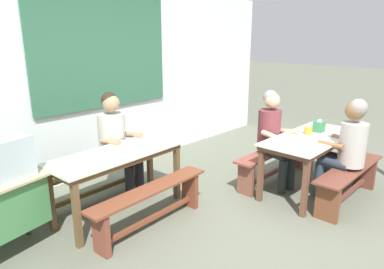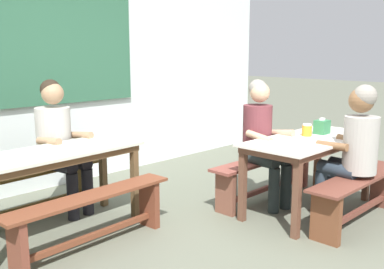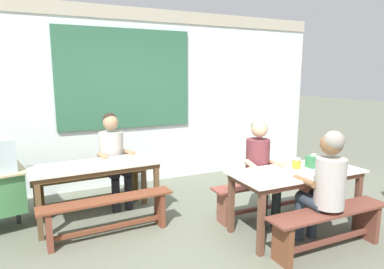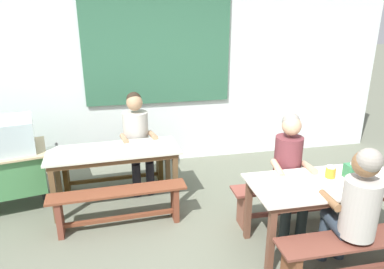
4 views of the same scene
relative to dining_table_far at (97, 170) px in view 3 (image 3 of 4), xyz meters
name	(u,v)px [view 3 (image 3 of 4)]	position (x,y,z in m)	size (l,w,h in m)	color
ground_plane	(214,244)	(1.02, -1.18, -0.65)	(40.00, 40.00, 0.00)	#646857
backdrop_wall	(142,94)	(1.01, 1.30, 0.85)	(6.74, 0.23, 2.88)	white
dining_table_far	(97,170)	(0.00, 0.00, 0.00)	(1.58, 0.67, 0.74)	silver
dining_table_near	(296,177)	(2.03, -1.31, 0.00)	(1.55, 0.71, 0.74)	white
bench_far_back	(90,186)	(-0.02, 0.51, -0.35)	(1.51, 0.37, 0.45)	#563D19
bench_far_front	(108,212)	(0.02, -0.51, -0.36)	(1.51, 0.31, 0.45)	brown
bench_near_back	(268,193)	(2.04, -0.79, -0.35)	(1.58, 0.27, 0.45)	brown
bench_near_front	(329,225)	(2.03, -1.82, -0.36)	(1.44, 0.32, 0.45)	brown
person_near_front	(325,182)	(2.01, -1.75, 0.09)	(0.44, 0.54, 1.29)	#2D3A47
person_right_near_table	(260,164)	(1.85, -0.86, 0.08)	(0.44, 0.53, 1.29)	#212A29
person_center_facing	(113,153)	(0.31, 0.46, 0.09)	(0.48, 0.59, 1.31)	black
tissue_box	(313,161)	(2.31, -1.27, 0.16)	(0.15, 0.12, 0.16)	#347E4C
condiment_jar	(296,163)	(2.10, -1.22, 0.14)	(0.10, 0.10, 0.12)	orange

